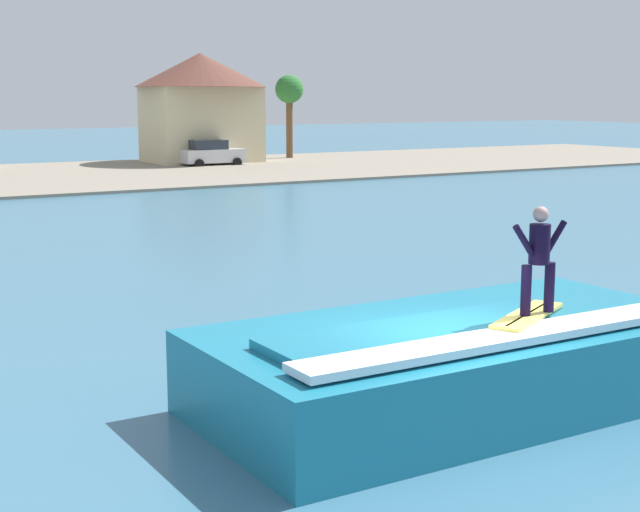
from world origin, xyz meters
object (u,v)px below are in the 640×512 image
(tree_tall_bare, at_px, (289,94))
(car_far_shore, at_px, (211,153))
(house_gabled_white, at_px, (201,99))
(surfboard, at_px, (528,315))
(surfer, at_px, (539,254))
(wave_crest, at_px, (460,362))

(tree_tall_bare, bearing_deg, car_far_shore, -155.60)
(house_gabled_white, height_order, tree_tall_bare, house_gabled_white)
(surfboard, bearing_deg, surfer, -32.24)
(wave_crest, relative_size, house_gabled_white, 0.87)
(wave_crest, height_order, car_far_shore, car_far_shore)
(surfer, xyz_separation_m, house_gabled_white, (17.44, 51.84, 2.19))
(wave_crest, height_order, house_gabled_white, house_gabled_white)
(wave_crest, xyz_separation_m, surfboard, (0.74, -0.69, 0.80))
(wave_crest, bearing_deg, house_gabled_white, 70.29)
(surfer, bearing_deg, car_far_shore, 71.07)
(surfer, bearing_deg, tree_tall_bare, 64.52)
(house_gabled_white, distance_m, tree_tall_bare, 7.59)
(house_gabled_white, xyz_separation_m, tree_tall_bare, (7.56, 0.60, 0.37))
(surfboard, bearing_deg, car_far_shore, 70.92)
(tree_tall_bare, bearing_deg, surfer, -115.48)
(surfer, relative_size, tree_tall_bare, 0.26)
(car_far_shore, bearing_deg, wave_crest, -110.11)
(wave_crest, distance_m, tree_tall_bare, 57.95)
(surfer, height_order, house_gabled_white, house_gabled_white)
(tree_tall_bare, bearing_deg, house_gabled_white, -175.43)
(wave_crest, height_order, tree_tall_bare, tree_tall_bare)
(house_gabled_white, bearing_deg, surfboard, -108.74)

